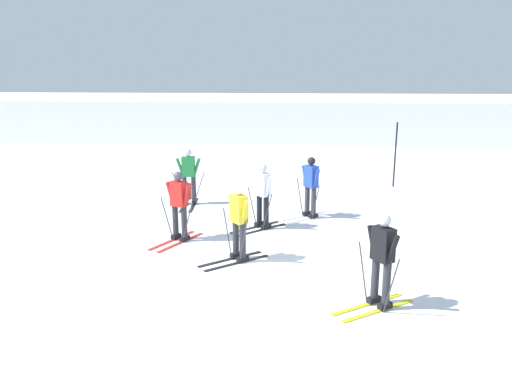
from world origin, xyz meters
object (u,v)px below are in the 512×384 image
Objects in this scene: skier_yellow at (239,220)px; trail_marker_pole at (395,155)px; skier_white at (262,194)px; skier_blue at (311,185)px; skier_red at (180,202)px; skier_black at (382,258)px; skier_green at (189,175)px.

trail_marker_pole is at bearing 56.39° from skier_yellow.
skier_white is (0.40, 2.28, -0.00)m from skier_yellow.
skier_blue is at bearing 63.09° from skier_yellow.
skier_red and skier_yellow have the same top height.
skier_black is 0.76× the size of trail_marker_pole.
skier_blue is 1.00× the size of skier_yellow.
skier_black and skier_yellow have the same top height.
skier_red is at bearing -136.74° from trail_marker_pole.
skier_yellow is at bearing -116.91° from skier_blue.
trail_marker_pole is (6.30, 5.93, 0.17)m from skier_red.
skier_yellow is 4.86m from skier_green.
skier_black is 4.87m from skier_white.
skier_black is 7.95m from skier_green.
skier_yellow is at bearing 143.11° from skier_black.
trail_marker_pole reaches higher than skier_yellow.
skier_green is at bearing 137.09° from skier_white.
skier_white is 6.54m from trail_marker_pole.
skier_blue is 1.65m from skier_white.
trail_marker_pole is (4.36, 4.88, 0.21)m from skier_white.
skier_yellow is 0.76× the size of trail_marker_pole.
skier_red is 0.76× the size of trail_marker_pole.
skier_white and skier_green have the same top height.
skier_red and skier_green have the same top height.
skier_yellow is 1.00× the size of skier_white.
skier_yellow is (-1.68, -3.32, 0.00)m from skier_blue.
skier_yellow is 2.32m from skier_white.
skier_black is at bearing -102.73° from trail_marker_pole.
skier_white is 3.20m from skier_green.
skier_red is at bearing -151.60° from skier_white.
skier_green is at bearing 113.51° from skier_yellow.
trail_marker_pole reaches higher than skier_green.
skier_blue is at bearing -17.44° from skier_green.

